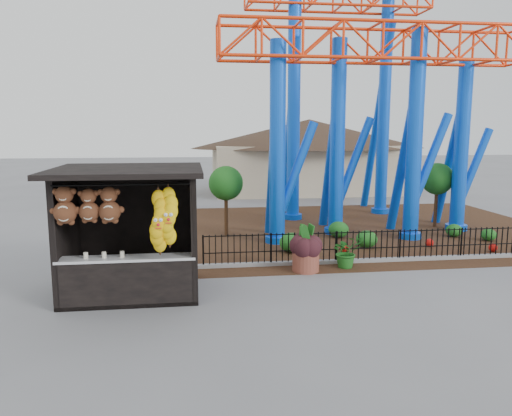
{
  "coord_description": "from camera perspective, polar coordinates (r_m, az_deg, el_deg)",
  "views": [
    {
      "loc": [
        -1.53,
        -11.17,
        4.05
      ],
      "look_at": [
        0.15,
        1.5,
        2.0
      ],
      "focal_mm": 35.0,
      "sensor_mm": 36.0,
      "label": 1
    }
  ],
  "objects": [
    {
      "name": "planter_foliage",
      "position": [
        14.22,
        5.74,
        -3.51
      ],
      "size": [
        0.7,
        0.7,
        0.64
      ],
      "primitive_type": "ellipsoid",
      "color": "black",
      "rests_on": "terracotta_planter"
    },
    {
      "name": "landscaping",
      "position": [
        17.9,
        12.23,
        -3.21
      ],
      "size": [
        8.09,
        3.31,
        0.64
      ],
      "color": "#1A5519",
      "rests_on": "mulch_bed"
    },
    {
      "name": "terracotta_planter",
      "position": [
        14.37,
        5.7,
        -5.99
      ],
      "size": [
        0.99,
        0.99,
        0.63
      ],
      "primitive_type": "cylinder",
      "rotation": [
        0.0,
        0.0,
        -0.35
      ],
      "color": "brown",
      "rests_on": "ground"
    },
    {
      "name": "mulch_bed",
      "position": [
        20.35,
        8.38,
        -2.43
      ],
      "size": [
        18.0,
        12.0,
        0.02
      ],
      "primitive_type": "cube",
      "color": "#331E11",
      "rests_on": "ground"
    },
    {
      "name": "roller_coaster",
      "position": [
        20.64,
        11.73,
        15.59
      ],
      "size": [
        11.0,
        6.37,
        10.82
      ],
      "color": "blue",
      "rests_on": "ground"
    },
    {
      "name": "curb",
      "position": [
        15.72,
        13.38,
        -5.84
      ],
      "size": [
        18.0,
        0.18,
        0.12
      ],
      "primitive_type": "cube",
      "color": "gray",
      "rests_on": "ground"
    },
    {
      "name": "prize_booth",
      "position": [
        12.4,
        -14.3,
        -2.82
      ],
      "size": [
        3.5,
        3.4,
        3.12
      ],
      "color": "black",
      "rests_on": "ground"
    },
    {
      "name": "ground",
      "position": [
        11.98,
        0.24,
        -10.65
      ],
      "size": [
        120.0,
        120.0,
        0.0
      ],
      "primitive_type": "plane",
      "color": "slate",
      "rests_on": "ground"
    },
    {
      "name": "pavilion",
      "position": [
        32.08,
        6.08,
        7.31
      ],
      "size": [
        15.0,
        15.0,
        4.8
      ],
      "color": "#BFAD8C",
      "rests_on": "ground"
    },
    {
      "name": "picket_fence",
      "position": [
        15.96,
        16.47,
        -4.12
      ],
      "size": [
        12.2,
        0.06,
        1.0
      ],
      "primitive_type": null,
      "color": "black",
      "rests_on": "ground"
    },
    {
      "name": "potted_plant",
      "position": [
        14.87,
        10.31,
        -4.92
      ],
      "size": [
        0.93,
        0.83,
        0.96
      ],
      "primitive_type": "imported",
      "rotation": [
        0.0,
        0.0,
        0.09
      ],
      "color": "#225719",
      "rests_on": "ground"
    }
  ]
}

